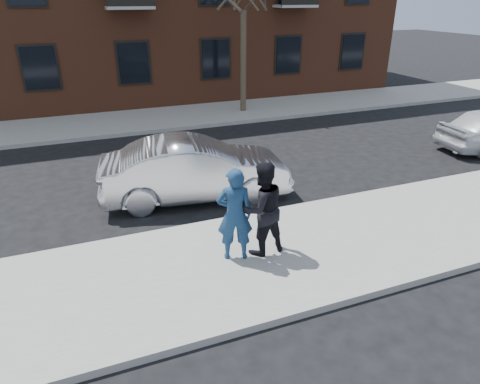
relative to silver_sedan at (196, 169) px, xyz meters
name	(u,v)px	position (x,y,z in m)	size (l,w,h in m)	color
ground	(239,260)	(-0.04, -3.20, -0.80)	(100.00, 100.00, 0.00)	black
near_sidewalk	(244,264)	(-0.04, -3.45, -0.72)	(50.00, 3.50, 0.15)	gray
near_curb	(215,223)	(-0.04, -1.65, -0.72)	(50.00, 0.10, 0.15)	#999691
far_sidewalk	(143,120)	(-0.04, 8.05, -0.72)	(50.00, 3.50, 0.15)	gray
far_curb	(151,132)	(-0.04, 6.25, -0.72)	(50.00, 0.10, 0.15)	#999691
silver_sedan	(196,169)	(0.00, 0.00, 0.00)	(1.69, 4.85, 1.60)	silver
man_hoodie	(235,215)	(-0.15, -3.25, 0.30)	(0.80, 0.63, 1.91)	navy
man_peacoat	(262,209)	(0.42, -3.25, 0.32)	(1.02, 0.83, 1.94)	black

